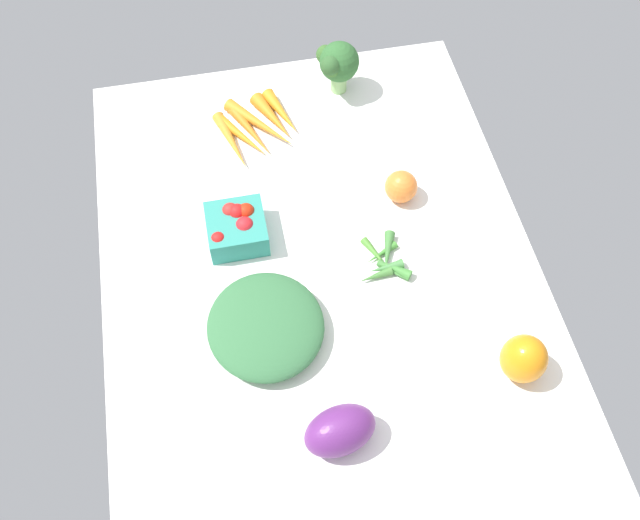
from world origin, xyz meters
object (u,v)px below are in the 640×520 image
berry_basket (237,227)px  heirloom_tomato_orange (401,187)px  carrot_bunch (258,126)px  okra_pile (385,262)px  leafy_greens_clump (266,326)px  eggplant (340,431)px  bell_pepper_orange (524,359)px  broccoli_head (337,63)px

berry_basket → heirloom_tomato_orange: berry_basket is taller
carrot_bunch → okra_pile: bearing=25.5°
carrot_bunch → berry_basket: bearing=-16.9°
leafy_greens_clump → eggplant: (19.94, 8.09, 1.17)cm
berry_basket → carrot_bunch: berry_basket is taller
bell_pepper_orange → okra_pile: bell_pepper_orange is taller
carrot_bunch → broccoli_head: bearing=114.6°
bell_pepper_orange → leafy_greens_clump: bearing=-110.7°
leafy_greens_clump → broccoli_head: bearing=156.4°
bell_pepper_orange → broccoli_head: bearing=-167.1°
bell_pepper_orange → broccoli_head: (-67.38, -15.44, 2.89)cm
heirloom_tomato_orange → carrot_bunch: bearing=-132.7°
eggplant → carrot_bunch: size_ratio=0.57×
berry_basket → heirloom_tomato_orange: bearing=95.6°
leafy_greens_clump → okra_pile: (-9.02, 22.55, -1.63)cm
bell_pepper_orange → eggplant: 30.96cm
broccoli_head → carrot_bunch: 20.27cm
heirloom_tomato_orange → okra_pile: heirloom_tomato_orange is taller
berry_basket → broccoli_head: bearing=142.5°
bell_pepper_orange → broccoli_head: 69.19cm
heirloom_tomato_orange → okra_pile: (14.16, -6.37, -2.16)cm
okra_pile → broccoli_head: 44.29cm
heirloom_tomato_orange → leafy_greens_clump: bearing=-51.3°
berry_basket → okra_pile: (11.14, 24.49, -2.10)cm
broccoli_head → okra_pile: bearing=-0.8°
bell_pepper_orange → berry_basket: 53.37cm
leafy_greens_clump → broccoli_head: (-52.83, 23.13, 4.81)cm
broccoli_head → heirloom_tomato_orange: bearing=11.0°
heirloom_tomato_orange → okra_pile: bearing=-24.2°
okra_pile → carrot_bunch: carrot_bunch is taller
leafy_greens_clump → heirloom_tomato_orange: bearing=128.7°
eggplant → carrot_bunch: bearing=80.7°
okra_pile → carrot_bunch: bearing=-154.5°
berry_basket → bell_pepper_orange: bearing=49.4°
eggplant → carrot_bunch: (-64.71, -2.58, -2.36)cm
heirloom_tomato_orange → broccoli_head: broccoli_head is taller
leafy_greens_clump → eggplant: 21.55cm
leafy_greens_clump → okra_pile: size_ratio=1.89×
bell_pepper_orange → heirloom_tomato_orange: size_ratio=1.46×
berry_basket → heirloom_tomato_orange: 31.01cm
okra_pile → carrot_bunch: size_ratio=0.55×
heirloom_tomato_orange → eggplant: bearing=-25.8°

